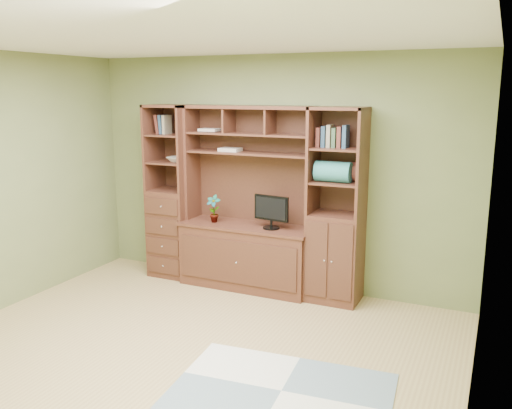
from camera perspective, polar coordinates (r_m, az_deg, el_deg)
The scene contains 11 objects.
room at distance 4.37m, azimuth -8.19°, elevation -0.25°, with size 4.60×4.10×2.64m.
center_hutch at distance 6.02m, azimuth -1.06°, elevation 0.56°, with size 1.54×0.53×2.05m, color #4B261A.
left_tower at distance 6.54m, azimuth -8.83°, elevation 1.34°, with size 0.50×0.45×2.05m, color #4B261A.
right_tower at distance 5.70m, azimuth 8.46°, elevation -0.22°, with size 0.55×0.45×2.05m, color #4B261A.
rug at distance 4.29m, azimuth 2.68°, elevation -19.04°, with size 1.62×1.08×0.01m, color #AAB1B0.
monitor at distance 5.87m, azimuth 1.63°, elevation -0.15°, with size 0.42×0.18×0.51m, color black.
orchid at distance 6.20m, azimuth -4.49°, elevation -0.44°, with size 0.17×0.11×0.32m, color #A86439.
magazines at distance 6.12m, azimuth -2.72°, elevation 5.80°, with size 0.24×0.17×0.04m, color #B6A79B.
bowl at distance 6.43m, azimuth -8.23°, elevation 4.73°, with size 0.24×0.24×0.06m, color beige.
blanket_teal at distance 5.59m, azimuth 8.14°, elevation 3.43°, with size 0.37×0.21×0.21m, color #2D7875.
blanket_red at distance 5.70m, azimuth 9.35°, elevation 3.47°, with size 0.36×0.20×0.20m, color brown.
Camera 1 is at (2.32, -3.59, 2.21)m, focal length 38.00 mm.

